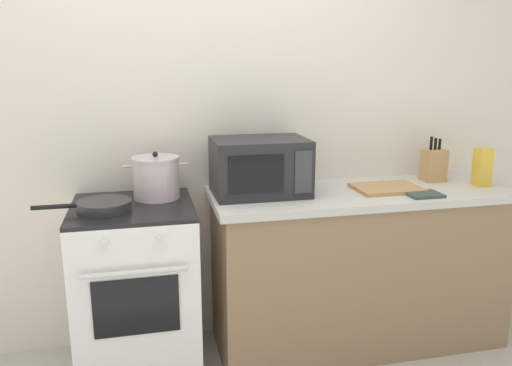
{
  "coord_description": "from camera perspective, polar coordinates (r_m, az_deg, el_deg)",
  "views": [
    {
      "loc": [
        -0.29,
        -1.9,
        1.62
      ],
      "look_at": [
        0.28,
        0.6,
        1.0
      ],
      "focal_mm": 35.51,
      "sensor_mm": 36.0,
      "label": 1
    }
  ],
  "objects": [
    {
      "name": "cutting_board",
      "position": [
        2.91,
        14.54,
        -0.56
      ],
      "size": [
        0.36,
        0.26,
        0.02
      ],
      "primitive_type": "cube",
      "color": "tan",
      "rests_on": "countertop_right"
    },
    {
      "name": "lower_cabinet_right",
      "position": [
        3.02,
        11.54,
        -9.66
      ],
      "size": [
        1.64,
        0.56,
        0.88
      ],
      "primitive_type": "cube",
      "color": "#8C7051",
      "rests_on": "ground_plane"
    },
    {
      "name": "back_wall",
      "position": [
        2.95,
        -1.31,
        6.4
      ],
      "size": [
        4.4,
        0.1,
        2.5
      ],
      "primitive_type": "cube",
      "color": "silver",
      "rests_on": "ground_plane"
    },
    {
      "name": "pasta_box",
      "position": [
        3.16,
        24.12,
        1.66
      ],
      "size": [
        0.08,
        0.08,
        0.22
      ],
      "primitive_type": "cube",
      "color": "gold",
      "rests_on": "countertop_right"
    },
    {
      "name": "stove",
      "position": [
        2.75,
        -13.24,
        -11.7
      ],
      "size": [
        0.6,
        0.64,
        0.92
      ],
      "color": "white",
      "rests_on": "ground_plane"
    },
    {
      "name": "frying_pan",
      "position": [
        2.53,
        -16.86,
        -2.48
      ],
      "size": [
        0.46,
        0.26,
        0.05
      ],
      "color": "#28282B",
      "rests_on": "stove"
    },
    {
      "name": "knife_block",
      "position": [
        3.19,
        19.38,
        1.94
      ],
      "size": [
        0.13,
        0.1,
        0.27
      ],
      "color": "tan",
      "rests_on": "countertop_right"
    },
    {
      "name": "stock_pot",
      "position": [
        2.68,
        -11.17,
        0.62
      ],
      "size": [
        0.33,
        0.25,
        0.25
      ],
      "color": "beige",
      "rests_on": "stove"
    },
    {
      "name": "microwave",
      "position": [
        2.7,
        0.43,
        1.87
      ],
      "size": [
        0.5,
        0.37,
        0.3
      ],
      "color": "#232326",
      "rests_on": "countertop_right"
    },
    {
      "name": "countertop_right",
      "position": [
        2.87,
        11.98,
        -1.2
      ],
      "size": [
        1.7,
        0.6,
        0.04
      ],
      "primitive_type": "cube",
      "color": "beige",
      "rests_on": "lower_cabinet_right"
    },
    {
      "name": "oven_mitt",
      "position": [
        2.84,
        18.38,
        -1.22
      ],
      "size": [
        0.18,
        0.14,
        0.02
      ],
      "primitive_type": "cube",
      "color": "#384C42",
      "rests_on": "countertop_right"
    }
  ]
}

